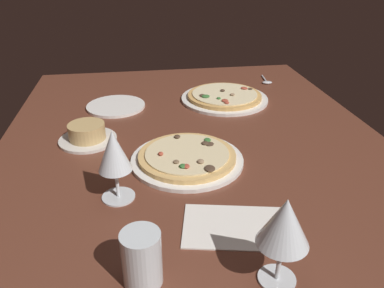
# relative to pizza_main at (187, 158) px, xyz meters

# --- Properties ---
(dining_table) EXTENTS (1.50, 1.10, 0.04)m
(dining_table) POSITION_rel_pizza_main_xyz_m (0.08, -0.04, -0.03)
(dining_table) COLOR brown
(dining_table) RESTS_ON ground
(pizza_main) EXTENTS (0.29, 0.29, 0.03)m
(pizza_main) POSITION_rel_pizza_main_xyz_m (0.00, 0.00, 0.00)
(pizza_main) COLOR white
(pizza_main) RESTS_ON dining_table
(pizza_side) EXTENTS (0.31, 0.31, 0.03)m
(pizza_side) POSITION_rel_pizza_main_xyz_m (0.42, -0.19, -0.00)
(pizza_side) COLOR white
(pizza_side) RESTS_ON dining_table
(ramekin_on_saucer) EXTENTS (0.16, 0.16, 0.05)m
(ramekin_on_saucer) POSITION_rel_pizza_main_xyz_m (0.16, 0.26, 0.01)
(ramekin_on_saucer) COLOR silver
(ramekin_on_saucer) RESTS_ON dining_table
(wine_glass_far) EXTENTS (0.08, 0.08, 0.16)m
(wine_glass_far) POSITION_rel_pizza_main_xyz_m (-0.41, -0.09, 0.10)
(wine_glass_far) COLOR silver
(wine_glass_far) RESTS_ON dining_table
(wine_glass_near) EXTENTS (0.07, 0.07, 0.16)m
(wine_glass_near) POSITION_rel_pizza_main_xyz_m (-0.13, 0.17, 0.10)
(wine_glass_near) COLOR silver
(wine_glass_near) RESTS_ON dining_table
(water_glass) EXTENTS (0.07, 0.07, 0.10)m
(water_glass) POSITION_rel_pizza_main_xyz_m (-0.38, 0.13, 0.03)
(water_glass) COLOR silver
(water_glass) RESTS_ON dining_table
(side_plate) EXTENTS (0.20, 0.20, 0.01)m
(side_plate) POSITION_rel_pizza_main_xyz_m (0.41, 0.19, -0.01)
(side_plate) COLOR white
(side_plate) RESTS_ON dining_table
(paper_menu) EXTENTS (0.18, 0.24, 0.00)m
(paper_menu) POSITION_rel_pizza_main_xyz_m (-0.27, -0.06, -0.01)
(paper_menu) COLOR white
(paper_menu) RESTS_ON dining_table
(spoon) EXTENTS (0.11, 0.04, 0.01)m
(spoon) POSITION_rel_pizza_main_xyz_m (0.59, -0.41, -0.01)
(spoon) COLOR silver
(spoon) RESTS_ON dining_table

